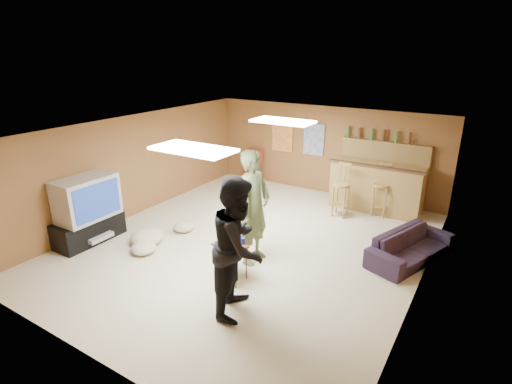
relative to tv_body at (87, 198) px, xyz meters
The scene contains 32 objects.
ground 3.18m from the tv_body, 29.51° to the left, with size 7.00×7.00×0.00m, color #C0B692.
ceiling 3.31m from the tv_body, 29.51° to the left, with size 6.00×7.00×0.02m, color silver.
wall_back 5.66m from the tv_body, 62.08° to the left, with size 6.00×0.02×2.20m, color brown.
wall_front 3.33m from the tv_body, 37.04° to the right, with size 6.00×0.02×2.20m, color brown.
wall_left 1.55m from the tv_body, 103.13° to the left, with size 0.02×7.00×2.20m, color brown.
wall_right 5.85m from the tv_body, 14.87° to the left, with size 0.02×7.00×2.20m, color brown.
tv_stand 0.65m from the tv_body, behind, with size 0.55×1.30×0.50m, color black.
dvd_box 0.76m from the tv_body, ahead, with size 0.35×0.50×0.08m, color #B2B2B7.
tv_body is the anchor object (origin of this frame).
tv_screen 0.31m from the tv_body, ahead, with size 0.02×0.95×0.65m, color navy.
bar_counter 6.09m from the tv_body, 47.00° to the left, with size 2.00×0.60×1.10m, color olive.
bar_lip 5.91m from the tv_body, 45.34° to the left, with size 2.10×0.12×0.05m, color #412414.
bar_shelf 6.45m from the tv_body, 49.74° to the left, with size 2.00×0.18×0.05m, color olive.
bar_backing 6.44m from the tv_body, 49.85° to the left, with size 2.00×0.14×0.60m, color olive.
poster_left 5.19m from the tv_body, 73.70° to the left, with size 0.60×0.03×0.85m, color #BF3F26.
poster_right 5.51m from the tv_body, 64.65° to the left, with size 0.55×0.03×0.80m, color #334C99.
folding_chair_stack 4.86m from the tv_body, 82.29° to the left, with size 0.50×0.14×0.90m, color maroon.
ceiling_panel_front 2.94m from the tv_body, ahead, with size 1.20×0.60×0.04m, color white.
ceiling_panel_back 3.99m from the tv_body, 45.54° to the left, with size 1.20×0.60×0.04m, color white.
person_olive 3.20m from the tv_body, 19.11° to the left, with size 0.72×0.47×1.98m, color #515F37.
person_black 3.58m from the tv_body, ahead, with size 0.96×0.75×1.97m, color black.
sofa 5.93m from the tv_body, 24.89° to the left, with size 1.77×0.69×0.52m, color black.
tray_table 3.11m from the tv_body, ahead, with size 0.49×0.39×0.63m, color #412414.
cup_red_near 2.95m from the tv_body, ahead, with size 0.08×0.08×0.12m, color #A30A17.
cup_red_far 3.14m from the tv_body, ahead, with size 0.08×0.08×0.11m, color #A30A17.
cup_blue 3.23m from the tv_body, ahead, with size 0.08×0.08×0.11m, color navy.
bar_stool_left 5.18m from the tv_body, 46.00° to the left, with size 0.37×0.37×1.17m, color olive, non-canonical shape.
bar_stool_right 6.03m from the tv_body, 43.93° to the left, with size 0.40×0.40×1.28m, color olive, non-canonical shape.
cushion_near_tv 1.32m from the tv_body, 27.13° to the left, with size 0.62×0.62×0.28m, color tan.
cushion_mid 1.92m from the tv_body, 47.66° to the left, with size 0.43×0.43×0.19m, color tan.
cushion_far 1.44m from the tv_body, ahead, with size 0.45×0.45×0.20m, color tan.
bottle_row 6.32m from the tv_body, 51.01° to the left, with size 1.48×0.08×0.26m, color #3F7233, non-canonical shape.
Camera 1 is at (3.67, -5.73, 3.52)m, focal length 28.00 mm.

